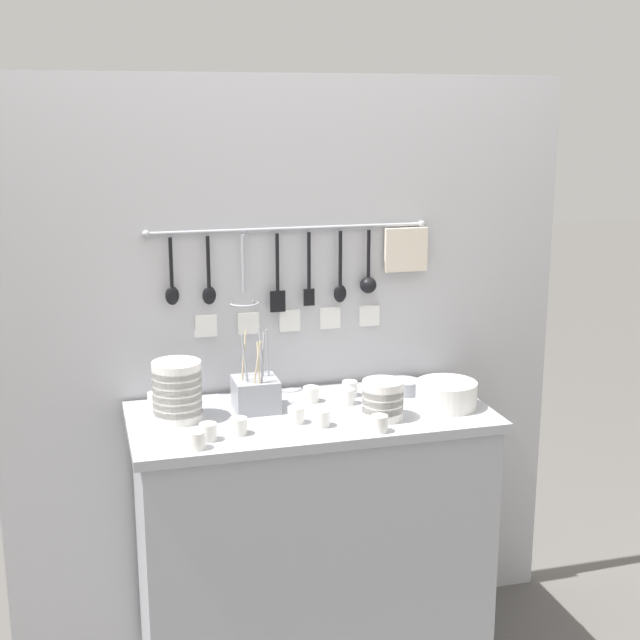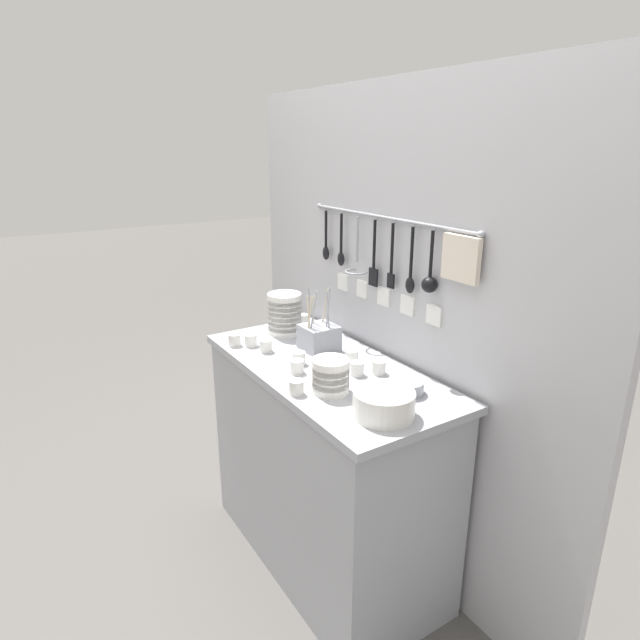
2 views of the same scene
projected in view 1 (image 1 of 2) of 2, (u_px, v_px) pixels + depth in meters
The scene contains 17 objects.
counter at pixel (311, 542), 2.86m from camera, with size 1.12×0.52×0.88m.
back_wall at pixel (289, 363), 3.02m from camera, with size 1.92×0.11×1.91m.
bowl_stack_tall_left at pixel (177, 391), 2.68m from camera, with size 0.15×0.15×0.18m.
bowl_stack_back_corner at pixel (383, 400), 2.69m from camera, with size 0.13×0.13×0.12m.
plate_stack at pixel (446, 394), 2.80m from camera, with size 0.19×0.19×0.08m.
steel_mixing_bowl at pixel (403, 387), 2.94m from camera, with size 0.11×0.11×0.04m.
cutlery_caddy at pixel (256, 393), 2.77m from camera, with size 0.14×0.14×0.26m.
cup_front_left at pixel (238, 426), 2.57m from camera, with size 0.05×0.05×0.05m.
cup_back_right at pixel (322, 418), 2.63m from camera, with size 0.05×0.05×0.05m.
cup_front_right at pixel (208, 432), 2.52m from camera, with size 0.05×0.05×0.05m.
cup_mid_row at pixel (156, 400), 2.80m from camera, with size 0.05×0.05×0.05m.
cup_edge_near at pixel (347, 396), 2.83m from camera, with size 0.05×0.05×0.05m.
cup_centre at pixel (197, 440), 2.46m from camera, with size 0.05×0.05×0.05m.
cup_beside_plates at pixel (379, 424), 2.59m from camera, with size 0.05×0.05×0.05m.
cup_edge_far at pixel (350, 388), 2.91m from camera, with size 0.05×0.05×0.05m.
cup_back_left at pixel (311, 394), 2.85m from camera, with size 0.05×0.05×0.05m.
cup_by_caddy at pixel (296, 415), 2.66m from camera, with size 0.05×0.05×0.05m.
Camera 1 is at (-0.67, -2.53, 1.81)m, focal length 50.00 mm.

